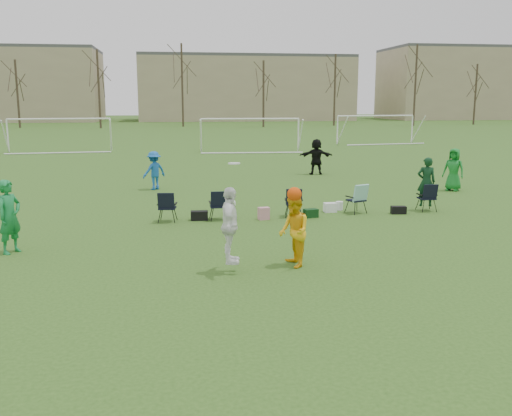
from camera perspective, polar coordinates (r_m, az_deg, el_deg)
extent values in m
plane|color=#2B4F18|center=(11.23, 1.91, -9.23)|extent=(260.00, 260.00, 0.00)
imported|color=#16803D|center=(15.63, -23.42, -0.80)|extent=(0.75, 0.82, 1.88)
imported|color=#1657A8|center=(24.92, -10.15, 3.71)|extent=(1.23, 1.11, 1.65)
imported|color=#157627|center=(25.66, 19.15, 3.66)|extent=(1.03, 1.03, 1.81)
imported|color=black|center=(29.70, 6.05, 5.13)|extent=(1.77, 0.77, 1.84)
imported|color=white|center=(12.65, -2.63, -1.77)|extent=(0.57, 1.06, 1.73)
imported|color=yellow|center=(13.23, 3.81, -2.34)|extent=(0.72, 0.88, 1.68)
sphere|color=#DA440B|center=(13.06, 3.86, 1.37)|extent=(0.34, 0.34, 0.34)
cylinder|color=white|center=(12.50, -2.20, 4.48)|extent=(0.27, 0.27, 0.03)
imported|color=#0D3219|center=(20.77, 16.67, 2.53)|extent=(0.71, 0.56, 1.72)
cube|color=black|center=(18.49, -5.68, -0.76)|extent=(0.57, 0.34, 0.30)
cube|color=#CD8493|center=(18.48, 0.78, -0.55)|extent=(0.39, 0.28, 0.40)
cube|color=#0E3512|center=(18.92, 5.50, -0.52)|extent=(0.50, 0.36, 0.28)
cube|color=white|center=(19.87, 7.42, 0.05)|extent=(0.43, 0.32, 0.32)
cylinder|color=white|center=(20.31, 8.33, 0.23)|extent=(0.26, 0.26, 0.30)
cube|color=black|center=(20.02, 14.06, -0.19)|extent=(0.53, 0.32, 0.26)
cube|color=black|center=(18.35, -8.86, 0.13)|extent=(0.68, 0.68, 0.96)
cube|color=black|center=(18.46, -3.79, 0.30)|extent=(0.61, 0.61, 0.96)
cube|color=black|center=(18.94, 3.79, 0.57)|extent=(0.69, 0.69, 0.96)
cube|color=black|center=(19.80, 9.98, 0.88)|extent=(0.77, 0.77, 0.96)
cube|color=black|center=(20.76, 16.70, 1.04)|extent=(0.61, 0.61, 0.96)
cylinder|color=white|center=(45.65, -23.58, 6.63)|extent=(0.12, 0.12, 2.40)
cylinder|color=white|center=(44.98, -14.33, 7.14)|extent=(0.12, 0.12, 2.40)
cylinder|color=white|center=(45.11, -19.08, 8.43)|extent=(7.28, 0.76, 0.12)
cylinder|color=white|center=(42.76, -5.53, 7.25)|extent=(0.12, 0.12, 2.40)
cylinder|color=white|center=(43.27, 4.26, 7.31)|extent=(0.12, 0.12, 2.40)
cylinder|color=white|center=(42.80, -0.61, 8.91)|extent=(7.29, 0.63, 0.12)
cylinder|color=white|center=(50.02, 8.15, 7.71)|extent=(0.12, 0.12, 2.40)
cylinder|color=white|center=(53.48, 15.34, 7.63)|extent=(0.12, 0.12, 2.40)
cylinder|color=white|center=(51.60, 11.91, 9.02)|extent=(7.25, 1.13, 0.12)
cylinder|color=#382B21|center=(84.29, -22.75, 10.47)|extent=(0.28, 0.28, 9.00)
cylinder|color=#382B21|center=(79.39, -15.44, 11.38)|extent=(0.28, 0.28, 10.20)
cylinder|color=#382B21|center=(81.91, -7.39, 12.07)|extent=(0.28, 0.28, 11.40)
cylinder|color=#382B21|center=(79.92, 0.75, 11.32)|extent=(0.28, 0.28, 9.00)
cylinder|color=#382B21|center=(85.30, 7.88, 11.60)|extent=(0.28, 0.28, 10.20)
cylinder|color=#382B21|center=(86.28, 15.64, 11.70)|extent=(0.28, 0.28, 11.40)
cylinder|color=#382B21|center=(93.87, 21.09, 10.54)|extent=(0.28, 0.28, 9.00)
cube|color=tan|center=(107.29, -1.14, 11.74)|extent=(38.00, 16.00, 11.00)
cube|color=tan|center=(120.67, 19.99, 11.48)|extent=(30.00, 16.00, 13.00)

